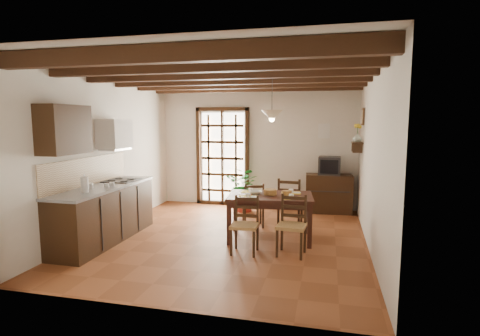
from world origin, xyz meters
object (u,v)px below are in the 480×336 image
(pendant_lamp, at_px, (272,114))
(chair_near_right, at_px, (291,236))
(chair_near_left, at_px, (245,235))
(chair_far_left, at_px, (253,213))
(dining_table, at_px, (270,201))
(sideboard, at_px, (329,193))
(crt_tv, at_px, (330,166))
(potted_plant, at_px, (244,186))
(chair_far_right, at_px, (290,212))
(kitchen_counter, at_px, (105,213))

(pendant_lamp, bearing_deg, chair_near_right, -61.02)
(chair_near_left, distance_m, chair_far_left, 1.42)
(dining_table, height_order, chair_near_left, chair_near_left)
(sideboard, bearing_deg, crt_tv, -93.47)
(chair_near_right, height_order, pendant_lamp, pendant_lamp)
(chair_near_right, xyz_separation_m, potted_plant, (-1.28, 2.46, 0.29))
(chair_near_left, xyz_separation_m, crt_tv, (1.22, 2.85, 0.75))
(sideboard, bearing_deg, chair_far_right, -120.27)
(sideboard, bearing_deg, chair_near_right, -104.31)
(chair_far_left, relative_size, sideboard, 0.86)
(dining_table, distance_m, crt_tv, 2.34)
(dining_table, relative_size, chair_far_left, 1.76)
(dining_table, distance_m, chair_near_left, 0.88)
(kitchen_counter, distance_m, chair_far_left, 2.62)
(potted_plant, bearing_deg, crt_tv, 9.81)
(kitchen_counter, bearing_deg, potted_plant, 54.53)
(chair_near_left, bearing_deg, dining_table, 69.42)
(chair_far_right, bearing_deg, dining_table, 74.63)
(dining_table, relative_size, pendant_lamp, 1.74)
(chair_far_left, relative_size, chair_far_right, 0.89)
(chair_near_left, height_order, potted_plant, potted_plant)
(kitchen_counter, bearing_deg, chair_near_left, -0.73)
(chair_near_right, xyz_separation_m, sideboard, (0.53, 2.78, 0.14))
(kitchen_counter, relative_size, chair_far_right, 2.39)
(chair_near_left, distance_m, sideboard, 3.11)
(chair_far_right, bearing_deg, sideboard, -112.55)
(kitchen_counter, xyz_separation_m, chair_far_right, (2.90, 1.45, -0.18))
(potted_plant, bearing_deg, sideboard, 9.99)
(kitchen_counter, xyz_separation_m, crt_tv, (3.59, 2.82, 0.55))
(kitchen_counter, xyz_separation_m, potted_plant, (1.79, 2.51, 0.10))
(chair_near_left, distance_m, potted_plant, 2.62)
(chair_far_right, xyz_separation_m, crt_tv, (0.69, 1.37, 0.72))
(kitchen_counter, height_order, potted_plant, potted_plant)
(chair_far_left, bearing_deg, sideboard, -152.15)
(dining_table, xyz_separation_m, chair_near_right, (0.42, -0.67, -0.38))
(chair_far_left, bearing_deg, chair_near_left, 77.66)
(dining_table, xyz_separation_m, sideboard, (0.96, 2.11, -0.24))
(chair_near_right, relative_size, pendant_lamp, 1.05)
(sideboard, relative_size, potted_plant, 0.48)
(chair_far_right, xyz_separation_m, pendant_lamp, (-0.26, -0.64, 1.78))
(crt_tv, bearing_deg, chair_near_left, -110.60)
(sideboard, bearing_deg, chair_far_left, -137.06)
(chair_near_left, height_order, chair_far_right, chair_far_right)
(dining_table, height_order, chair_near_right, chair_near_right)
(dining_table, height_order, crt_tv, crt_tv)
(chair_far_left, distance_m, chair_far_right, 0.69)
(dining_table, xyz_separation_m, pendant_lamp, (0.00, 0.10, 1.42))
(kitchen_counter, xyz_separation_m, pendant_lamp, (2.64, 0.81, 1.60))
(chair_near_right, relative_size, chair_far_left, 1.05)
(chair_far_left, xyz_separation_m, pendant_lamp, (0.42, -0.57, 1.81))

